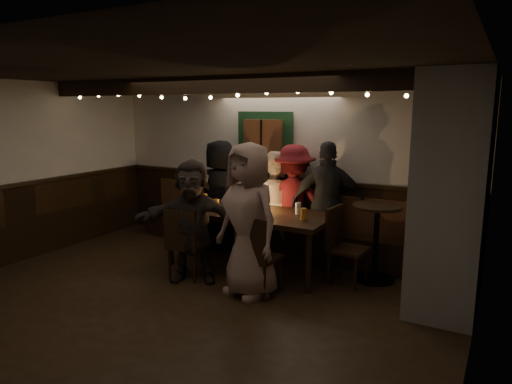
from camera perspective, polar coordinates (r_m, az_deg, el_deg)
The scene contains 13 objects.
room at distance 5.80m, azimuth 7.39°, elevation -0.90°, with size 6.02×5.01×2.62m.
dining_table at distance 6.26m, azimuth -0.93°, elevation -3.00°, with size 2.29×0.98×0.99m.
chair_near_left at distance 5.96m, azimuth -9.02°, elevation -5.95°, with size 0.51×0.51×0.95m.
chair_near_right at distance 5.40m, azimuth -0.03°, elevation -7.47°, with size 0.47×0.47×0.97m.
chair_end at distance 5.89m, azimuth 10.64°, elevation -6.02°, with size 0.48×0.48×0.98m.
high_top at distance 6.06m, azimuth 14.81°, elevation -4.97°, with size 0.63×0.63×1.00m.
person_a at distance 7.21m, azimuth -4.49°, elevation -0.33°, with size 0.84×0.55×1.71m, color black.
person_b at distance 7.07m, azimuth -1.33°, elevation -1.06°, with size 0.58×0.38×1.59m, color black.
person_c at distance 6.88m, azimuth 2.20°, elevation -1.42°, with size 0.77×0.60×1.58m, color beige.
person_d at distance 6.76m, azimuth 4.73°, elevation -1.21°, with size 1.09×0.63×1.69m, color #560F15.
person_e at distance 6.55m, azimuth 8.98°, elevation -1.39°, with size 1.03×0.43×1.75m, color #232326.
person_f at distance 5.86m, azimuth -7.95°, elevation -3.66°, with size 1.46×0.47×1.58m, color black.
person_g at distance 5.34m, azimuth -0.91°, elevation -3.56°, with size 0.89×0.58×1.83m, color gray.
Camera 1 is at (3.17, -3.86, 2.22)m, focal length 32.00 mm.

